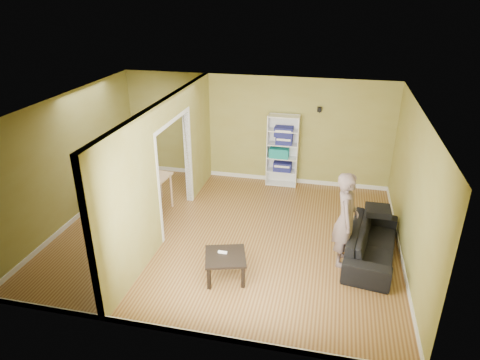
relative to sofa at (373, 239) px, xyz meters
name	(u,v)px	position (x,y,z in m)	size (l,w,h in m)	color
room_shell	(227,174)	(-2.70, 0.20, 0.92)	(6.50, 6.50, 6.50)	olive
partition	(166,168)	(-3.90, 0.20, 0.92)	(0.22, 5.50, 2.60)	#9A994F
wall_speaker	(319,109)	(-1.20, 2.89, 1.52)	(0.10, 0.10, 0.10)	black
sofa	(373,239)	(0.00, 0.00, 0.00)	(0.86, 2.01, 0.77)	black
person	(347,212)	(-0.51, -0.25, 0.62)	(0.57, 0.73, 2.00)	slate
bookshelf	(283,150)	(-1.99, 2.80, 0.49)	(0.74, 0.32, 1.75)	white
paper_box_navy_a	(283,166)	(-1.97, 2.76, 0.10)	(0.43, 0.28, 0.22)	navy
paper_box_teal	(279,152)	(-2.07, 2.76, 0.45)	(0.45, 0.30, 0.23)	#1A836D
paper_box_navy_b	(284,140)	(-1.96, 2.76, 0.77)	(0.39, 0.25, 0.20)	navy
paper_box_navy_c	(284,130)	(-1.98, 2.76, 1.00)	(0.43, 0.28, 0.22)	navy
coffee_table	(225,259)	(-2.40, -1.15, -0.01)	(0.66, 0.66, 0.44)	black
game_controller	(223,252)	(-2.46, -1.09, 0.07)	(0.15, 0.04, 0.03)	white
dining_table	(137,180)	(-4.82, 0.73, 0.35)	(1.30, 0.87, 0.81)	tan
chair_left	(109,187)	(-5.55, 0.81, 0.06)	(0.41, 0.41, 0.89)	tan
chair_near	(127,200)	(-4.82, 0.21, 0.11)	(0.45, 0.45, 0.99)	tan
chair_far	(152,180)	(-4.77, 1.34, 0.06)	(0.41, 0.41, 0.89)	tan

